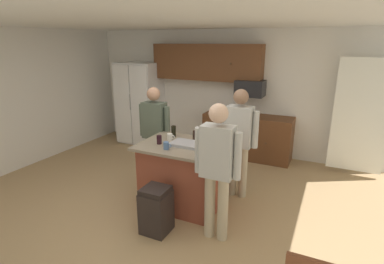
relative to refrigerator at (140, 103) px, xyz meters
name	(u,v)px	position (x,y,z in m)	size (l,w,h in m)	color
floor	(162,204)	(2.00, -2.38, -0.95)	(7.04, 7.04, 0.00)	tan
ceiling	(156,21)	(2.00, -2.38, 1.65)	(7.04, 7.04, 0.00)	white
back_wall	(226,92)	(2.00, 0.42, 0.35)	(6.40, 0.10, 2.60)	white
side_wall_left	(8,102)	(-1.20, -2.38, 0.35)	(0.10, 5.60, 2.60)	white
french_door_window_panel	(361,117)	(4.60, 0.02, 0.15)	(0.90, 0.06, 2.00)	white
cabinet_run_upper	(206,62)	(1.60, 0.22, 0.98)	(2.40, 0.38, 0.75)	brown
cabinet_run_lower	(247,136)	(2.60, 0.10, -0.50)	(1.80, 0.63, 0.90)	brown
refrigerator	(140,103)	(0.00, 0.00, 0.00)	(0.95, 0.76, 1.89)	white
microwave_over_range	(250,88)	(2.60, 0.12, 0.50)	(0.56, 0.40, 0.32)	black
kitchen_island	(183,175)	(2.28, -2.23, -0.46)	(1.22, 0.94, 0.95)	brown
person_guest_right	(155,129)	(1.51, -1.75, 0.00)	(0.57, 0.22, 1.65)	tan
person_host_foreground	(217,164)	(3.01, -2.77, 0.04)	(0.57, 0.22, 1.70)	tan
person_guest_by_door	(239,136)	(2.92, -1.62, 0.03)	(0.57, 0.22, 1.69)	tan
glass_dark_ale	(195,136)	(2.37, -2.01, 0.08)	(0.06, 0.06, 0.15)	black
glass_pilsner	(174,131)	(1.99, -1.97, 0.09)	(0.07, 0.07, 0.17)	black
tumbler_amber	(159,140)	(1.97, -2.36, 0.07)	(0.07, 0.07, 0.13)	black
mug_ceramic_white	(170,137)	(2.03, -2.14, 0.05)	(0.12, 0.08, 0.10)	white
mug_blue_stoneware	(166,146)	(2.18, -2.51, 0.06)	(0.12, 0.08, 0.10)	#4C6B99
serving_tray	(187,144)	(2.36, -2.25, 0.02)	(0.44, 0.30, 0.04)	#B7B7BC
trash_bin	(156,210)	(2.28, -2.99, -0.64)	(0.34, 0.34, 0.61)	black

